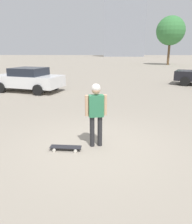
% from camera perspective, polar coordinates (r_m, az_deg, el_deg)
% --- Properties ---
extents(ground_plane, '(220.00, 220.00, 0.00)m').
position_cam_1_polar(ground_plane, '(5.78, 0.00, -8.77)').
color(ground_plane, gray).
extents(person, '(0.27, 0.54, 1.63)m').
position_cam_1_polar(person, '(5.44, 0.00, 0.91)').
color(person, '#262628').
rests_on(person, ground_plane).
extents(skateboard, '(0.30, 0.79, 0.09)m').
position_cam_1_polar(skateboard, '(5.57, -7.92, -9.13)').
color(skateboard, '#232328').
rests_on(skateboard, ground_plane).
extents(car_parked_near, '(2.94, 4.43, 1.41)m').
position_cam_1_polar(car_parked_near, '(13.84, -17.25, 8.20)').
color(car_parked_near, silver).
rests_on(car_parked_near, ground_plane).
extents(building_block_distant, '(8.28, 15.46, 22.63)m').
position_cam_1_polar(building_block_distant, '(91.57, 7.30, 21.31)').
color(building_block_distant, gray).
rests_on(building_block_distant, ground_plane).
extents(tree_distant, '(4.63, 4.63, 7.79)m').
position_cam_1_polar(tree_distant, '(39.89, 18.91, 19.43)').
color(tree_distant, brown).
rests_on(tree_distant, ground_plane).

